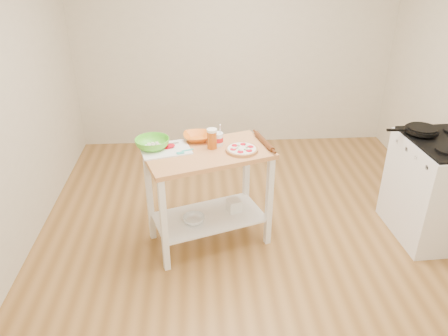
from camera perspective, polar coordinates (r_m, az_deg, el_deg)
name	(u,v)px	position (r m, az deg, el deg)	size (l,w,h in m)	color
room_shell	(259,100)	(3.42, 4.59, 8.83)	(4.04, 4.54, 2.74)	olive
prep_island	(208,179)	(3.72, -2.04, -1.43)	(1.16, 0.86, 0.90)	tan
gas_stove	(439,189)	(4.36, 26.22, -2.42)	(0.71, 0.82, 1.11)	white
skillet	(421,130)	(4.20, 24.34, 4.56)	(0.45, 0.29, 0.03)	black
pizza	(242,149)	(3.60, 2.35, 2.45)	(0.27, 0.27, 0.04)	tan
cutting_board	(165,149)	(3.66, -7.71, 2.46)	(0.46, 0.39, 0.04)	white
spatula	(184,151)	(3.58, -5.21, 2.17)	(0.14, 0.10, 0.01)	#32BEA9
knife	(159,146)	(3.70, -8.50, 2.90)	(0.26, 0.11, 0.01)	silver
orange_bowl	(197,137)	(3.81, -3.54, 4.08)	(0.24, 0.24, 0.06)	orange
green_bowl	(152,144)	(3.68, -9.34, 3.16)	(0.29, 0.29, 0.09)	#5BD030
beer_pint	(212,139)	(3.63, -1.58, 3.86)	(0.09, 0.09, 0.17)	#AA4D0F
yogurt_tub	(218,139)	(3.69, -0.81, 3.80)	(0.09, 0.09, 0.20)	white
rolling_pin	(264,141)	(3.75, 5.25, 3.49)	(0.04, 0.04, 0.37)	#592D14
shelf_glass_bowl	(194,219)	(3.83, -3.96, -6.72)	(0.19, 0.19, 0.06)	silver
shelf_bin	(234,205)	(3.97, 1.29, -4.89)	(0.11, 0.11, 0.11)	white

